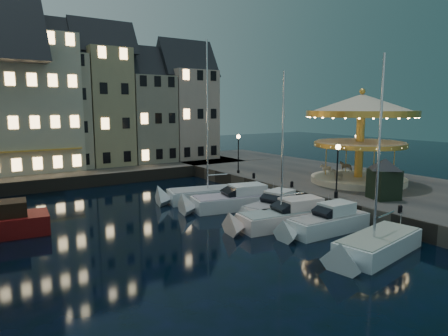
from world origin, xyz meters
TOP-DOWN VIEW (x-y plane):
  - ground at (0.00, 0.00)m, footprint 160.00×160.00m
  - quay_east at (14.00, 6.00)m, footprint 16.00×56.00m
  - quay_north at (-8.00, 28.00)m, footprint 44.00×12.00m
  - quaywall_e at (6.00, 6.00)m, footprint 0.15×44.00m
  - quaywall_n at (-6.00, 22.00)m, footprint 48.00×0.15m
  - streetlamp_b at (7.20, 1.00)m, footprint 0.44×0.44m
  - streetlamp_c at (7.20, 14.50)m, footprint 0.44×0.44m
  - streetlamp_d at (18.50, 8.00)m, footprint 0.44×0.44m
  - bollard_a at (6.60, -5.00)m, footprint 0.30×0.30m
  - bollard_b at (6.60, 0.50)m, footprint 0.30×0.30m
  - bollard_c at (6.60, 5.50)m, footprint 0.30×0.30m
  - bollard_d at (6.60, 11.00)m, footprint 0.30×0.30m
  - townhouse_nc at (-8.00, 30.00)m, footprint 6.82×8.00m
  - townhouse_nd at (-2.25, 30.00)m, footprint 5.50×8.00m
  - townhouse_ne at (3.20, 30.00)m, footprint 6.16×8.00m
  - townhouse_nf at (9.25, 30.00)m, footprint 6.82×8.00m
  - motorboat_a at (1.24, -6.88)m, footprint 7.39×3.43m
  - motorboat_b at (2.16, -2.37)m, footprint 7.06×2.17m
  - motorboat_c at (0.95, 0.14)m, footprint 8.74×3.35m
  - motorboat_d at (1.69, 2.52)m, footprint 6.75×3.67m
  - motorboat_e at (0.80, 6.36)m, footprint 8.72×4.04m
  - motorboat_f at (0.82, 9.88)m, footprint 9.86×4.59m
  - carousel at (13.45, 3.75)m, footprint 10.01×10.01m
  - ticket_kiosk at (9.39, -1.78)m, footprint 3.08×3.08m

SIDE VIEW (x-z plane):
  - ground at x=0.00m, z-range 0.00..0.00m
  - motorboat_f at x=0.82m, z-range -6.01..7.07m
  - motorboat_a at x=1.24m, z-range -5.57..6.64m
  - motorboat_d at x=1.69m, z-range -0.44..1.71m
  - motorboat_b at x=2.16m, z-range -0.44..1.71m
  - motorboat_e at x=0.80m, z-range -0.43..1.72m
  - quay_east at x=14.00m, z-range 0.00..1.30m
  - quay_north at x=-8.00m, z-range 0.00..1.30m
  - quaywall_e at x=6.00m, z-range 0.00..1.30m
  - quaywall_n at x=-6.00m, z-range 0.00..1.30m
  - motorboat_c at x=0.95m, z-range -5.09..6.45m
  - bollard_a at x=6.60m, z-range 1.32..1.89m
  - bollard_b at x=6.60m, z-range 1.32..1.89m
  - bollard_c at x=6.60m, z-range 1.32..1.89m
  - bollard_d at x=6.60m, z-range 1.32..1.89m
  - ticket_kiosk at x=9.39m, z-range 1.64..5.25m
  - streetlamp_b at x=7.20m, z-range 1.93..6.10m
  - streetlamp_c at x=7.20m, z-range 1.93..6.10m
  - streetlamp_d at x=18.50m, z-range 1.93..6.10m
  - carousel at x=13.45m, z-range 2.69..11.45m
  - townhouse_ne at x=3.20m, z-range 1.38..14.18m
  - townhouse_nf at x=9.25m, z-range 1.38..15.18m
  - townhouse_nc at x=-8.00m, z-range 1.38..16.18m
  - townhouse_nd at x=-2.25m, z-range 1.38..17.18m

